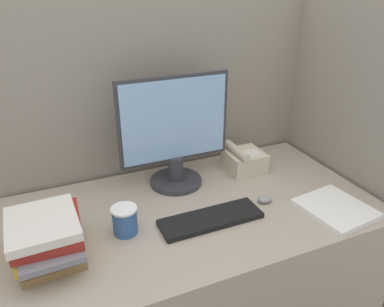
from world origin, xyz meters
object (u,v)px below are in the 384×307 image
Objects in this scene: desk_telephone at (244,160)px; keyboard at (211,219)px; coffee_cup at (125,220)px; monitor at (175,136)px; book_stack at (47,237)px; mouse at (265,199)px.

keyboard is at bearing -136.32° from desk_telephone.
coffee_cup is 0.67m from desk_telephone.
coffee_cup reaches higher than keyboard.
desk_telephone is (0.34, -0.01, -0.17)m from monitor.
keyboard is (0.02, -0.32, -0.21)m from monitor.
coffee_cup is 0.34× the size of book_stack.
book_stack is (-0.26, -0.03, 0.03)m from coffee_cup.
keyboard is at bearing -3.27° from book_stack.
keyboard is 6.38× the size of mouse.
book_stack reaches higher than coffee_cup.
monitor is at bearing 178.06° from desk_telephone.
monitor is at bearing 133.38° from mouse.
book_stack is at bearing -173.71° from coffee_cup.
book_stack is 1.68× the size of desk_telephone.
monitor is 7.87× the size of mouse.
mouse reaches higher than keyboard.
monitor reaches higher than keyboard.
desk_telephone is at bearing 77.02° from mouse.
desk_telephone is (0.06, 0.28, 0.04)m from mouse.
coffee_cup is at bearing 176.84° from mouse.
keyboard is at bearing -87.20° from monitor.
coffee_cup is at bearing -158.66° from desk_telephone.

